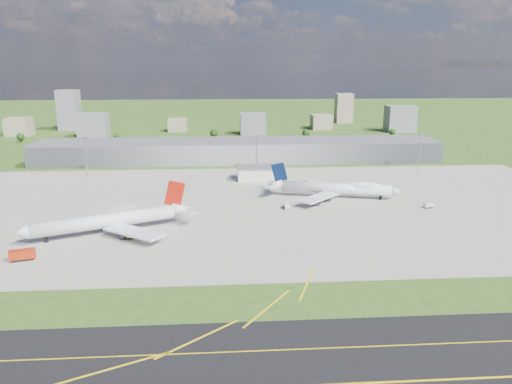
{
  "coord_description": "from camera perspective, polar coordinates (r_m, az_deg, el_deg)",
  "views": [
    {
      "loc": [
        -13.15,
        -207.72,
        70.95
      ],
      "look_at": [
        3.83,
        33.12,
        9.0
      ],
      "focal_mm": 35.0,
      "sensor_mm": 36.0,
      "label": 1
    }
  ],
  "objects": [
    {
      "name": "tree_far_w",
      "position": [
        517.16,
        -25.31,
        5.71
      ],
      "size": [
        7.2,
        7.2,
        8.8
      ],
      "color": "#382314",
      "rests_on": "ground"
    },
    {
      "name": "apron",
      "position": [
        258.71,
        1.26,
        -1.52
      ],
      "size": [
        360.0,
        190.0,
        0.08
      ],
      "primitive_type": "cube",
      "color": "gray",
      "rests_on": "ground"
    },
    {
      "name": "ground",
      "position": [
        364.93,
        -1.89,
        3.17
      ],
      "size": [
        1400.0,
        1400.0,
        0.0
      ],
      "primitive_type": "plane",
      "color": "#2E4D18",
      "rests_on": "ground"
    },
    {
      "name": "tug_yellow",
      "position": [
        216.04,
        -14.13,
        -4.99
      ],
      "size": [
        3.76,
        3.05,
        1.66
      ],
      "rotation": [
        0.0,
        0.0,
        0.42
      ],
      "color": "yellow",
      "rests_on": "ground"
    },
    {
      "name": "bldg_w",
      "position": [
        526.64,
        -18.09,
        7.26
      ],
      "size": [
        28.0,
        22.0,
        24.0
      ],
      "primitive_type": "cube",
      "color": "slate",
      "rests_on": "ground"
    },
    {
      "name": "ops_building",
      "position": [
        315.77,
        0.26,
        2.15
      ],
      "size": [
        26.0,
        16.0,
        8.0
      ],
      "primitive_type": "cube",
      "color": "silver",
      "rests_on": "ground"
    },
    {
      "name": "bldg_tall_w",
      "position": [
        593.75,
        -20.59,
        8.76
      ],
      "size": [
        22.0,
        20.0,
        44.0
      ],
      "primitive_type": "cube",
      "color": "slate",
      "rests_on": "ground"
    },
    {
      "name": "bldg_ce",
      "position": [
        572.56,
        7.46,
        7.96
      ],
      "size": [
        22.0,
        24.0,
        16.0
      ],
      "primitive_type": "cube",
      "color": "gray",
      "rests_on": "ground"
    },
    {
      "name": "bldg_c",
      "position": [
        522.24,
        -0.37,
        7.8
      ],
      "size": [
        26.0,
        20.0,
        22.0
      ],
      "primitive_type": "cube",
      "color": "slate",
      "rests_on": "ground"
    },
    {
      "name": "tree_e",
      "position": [
        494.19,
        5.73,
        6.71
      ],
      "size": [
        7.65,
        7.65,
        9.35
      ],
      "color": "#382314",
      "rests_on": "ground"
    },
    {
      "name": "van_white_far",
      "position": [
        268.11,
        19.12,
        -1.49
      ],
      "size": [
        5.16,
        3.3,
        2.47
      ],
      "rotation": [
        0.0,
        0.0,
        0.24
      ],
      "color": "silver",
      "rests_on": "ground"
    },
    {
      "name": "mast_center",
      "position": [
        327.91,
        0.07,
        5.05
      ],
      "size": [
        3.5,
        2.0,
        25.9
      ],
      "color": "gray",
      "rests_on": "ground"
    },
    {
      "name": "tree_far_e",
      "position": [
        526.47,
        15.31,
        6.64
      ],
      "size": [
        6.3,
        6.3,
        7.7
      ],
      "color": "#382314",
      "rests_on": "ground"
    },
    {
      "name": "tree_c",
      "position": [
        492.1,
        -4.83,
        6.74
      ],
      "size": [
        8.1,
        8.1,
        9.9
      ],
      "color": "#382314",
      "rests_on": "ground"
    },
    {
      "name": "terminal",
      "position": [
        378.32,
        -1.99,
        4.73
      ],
      "size": [
        300.0,
        42.0,
        15.0
      ],
      "primitive_type": "cube",
      "color": "gray",
      "rests_on": "ground"
    },
    {
      "name": "van_white_near",
      "position": [
        252.75,
        3.51,
        -1.6
      ],
      "size": [
        2.78,
        5.75,
        2.84
      ],
      "rotation": [
        0.0,
        0.0,
        1.61
      ],
      "color": "silver",
      "rests_on": "ground"
    },
    {
      "name": "airliner_blue_quad",
      "position": [
        275.56,
        9.1,
        0.41
      ],
      "size": [
        71.11,
        54.82,
        18.81
      ],
      "rotation": [
        0.0,
        0.0,
        -0.25
      ],
      "color": "silver",
      "rests_on": "ground"
    },
    {
      "name": "bldg_cw",
      "position": [
        553.43,
        -8.94,
        7.58
      ],
      "size": [
        20.0,
        18.0,
        14.0
      ],
      "primitive_type": "cube",
      "color": "gray",
      "rests_on": "ground"
    },
    {
      "name": "airliner_red_twin",
      "position": [
        224.47,
        -16.19,
        -3.17
      ],
      "size": [
        70.14,
        52.89,
        20.34
      ],
      "rotation": [
        0.0,
        0.0,
        3.56
      ],
      "color": "silver",
      "rests_on": "ground"
    },
    {
      "name": "bldg_tall_e",
      "position": [
        638.63,
        9.99,
        9.42
      ],
      "size": [
        20.0,
        18.0,
        36.0
      ],
      "primitive_type": "cube",
      "color": "gray",
      "rests_on": "ground"
    },
    {
      "name": "bldg_e",
      "position": [
        564.84,
        16.15,
        8.04
      ],
      "size": [
        30.0,
        22.0,
        28.0
      ],
      "primitive_type": "cube",
      "color": "slate",
      "rests_on": "ground"
    },
    {
      "name": "mast_east",
      "position": [
        353.15,
        18.24,
        5.0
      ],
      "size": [
        3.5,
        2.0,
        25.9
      ],
      "color": "gray",
      "rests_on": "ground"
    },
    {
      "name": "tree_w",
      "position": [
        487.05,
        -15.55,
        6.07
      ],
      "size": [
        6.75,
        6.75,
        8.25
      ],
      "color": "#382314",
      "rests_on": "ground"
    },
    {
      "name": "fire_truck",
      "position": [
        206.46,
        -25.15,
        -6.55
      ],
      "size": [
        9.75,
        5.95,
        4.01
      ],
      "rotation": [
        0.0,
        0.0,
        0.3
      ],
      "color": "#9D240B",
      "rests_on": "ground"
    },
    {
      "name": "bldg_far_w",
      "position": [
        570.19,
        -25.47,
        6.77
      ],
      "size": [
        24.0,
        20.0,
        18.0
      ],
      "primitive_type": "cube",
      "color": "gray",
      "rests_on": "ground"
    },
    {
      "name": "mast_west",
      "position": [
        338.42,
        -18.91,
        4.56
      ],
      "size": [
        3.5,
        2.0,
        25.9
      ],
      "color": "gray",
      "rests_on": "ground"
    }
  ]
}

